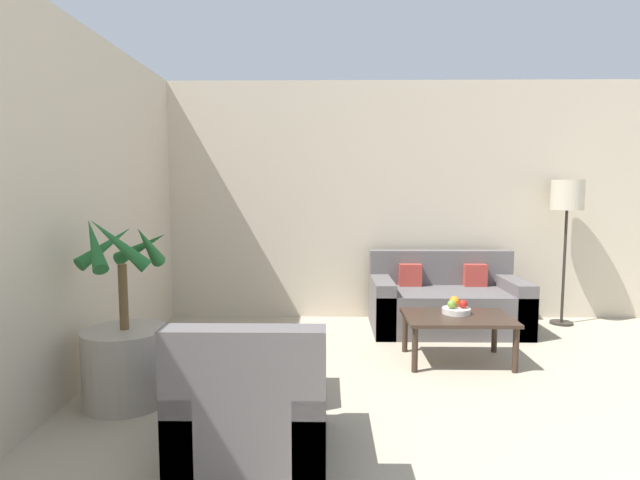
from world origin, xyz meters
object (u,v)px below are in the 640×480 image
(potted_palm, at_px, (126,352))
(ottoman, at_px, (270,372))
(sofa_loveseat, at_px, (446,303))
(orange_fruit, at_px, (455,301))
(apple_red, at_px, (463,304))
(armchair, at_px, (254,414))
(coffee_table, at_px, (458,322))
(floor_lamp, at_px, (567,202))
(apple_green, at_px, (452,304))
(fruit_bowl, at_px, (456,311))

(potted_palm, relative_size, ottoman, 2.14)
(sofa_loveseat, distance_m, orange_fruit, 0.88)
(apple_red, height_order, armchair, armchair)
(coffee_table, bearing_deg, potted_palm, -161.09)
(apple_red, xyz_separation_m, orange_fruit, (-0.06, 0.07, 0.01))
(apple_red, bearing_deg, potted_palm, -159.97)
(coffee_table, relative_size, ottoman, 1.46)
(floor_lamp, height_order, ottoman, floor_lamp)
(sofa_loveseat, relative_size, orange_fruit, 17.50)
(apple_green, xyz_separation_m, orange_fruit, (0.05, 0.08, 0.01))
(armchair, bearing_deg, apple_green, 48.56)
(potted_palm, relative_size, sofa_loveseat, 0.84)
(fruit_bowl, relative_size, armchair, 0.29)
(fruit_bowl, height_order, apple_green, apple_green)
(coffee_table, bearing_deg, fruit_bowl, 84.39)
(sofa_loveseat, bearing_deg, orange_fruit, -98.65)
(floor_lamp, xyz_separation_m, fruit_bowl, (-1.47, -1.15, -0.92))
(floor_lamp, distance_m, fruit_bowl, 2.08)
(apple_red, distance_m, ottoman, 1.83)
(sofa_loveseat, height_order, orange_fruit, sofa_loveseat)
(armchair, bearing_deg, orange_fruit, 49.06)
(floor_lamp, bearing_deg, potted_palm, -152.33)
(potted_palm, height_order, ottoman, potted_palm)
(apple_green, bearing_deg, armchair, -131.44)
(coffee_table, distance_m, apple_red, 0.17)
(coffee_table, xyz_separation_m, armchair, (-1.52, -1.61, -0.08))
(floor_lamp, bearing_deg, ottoman, -146.57)
(potted_palm, height_order, floor_lamp, floor_lamp)
(apple_red, height_order, ottoman, apple_red)
(floor_lamp, relative_size, armchair, 1.86)
(apple_red, xyz_separation_m, ottoman, (-1.60, -0.83, -0.31))
(orange_fruit, bearing_deg, apple_green, -119.40)
(potted_palm, bearing_deg, floor_lamp, 27.67)
(fruit_bowl, height_order, ottoman, fruit_bowl)
(potted_palm, bearing_deg, coffee_table, 18.91)
(orange_fruit, xyz_separation_m, ottoman, (-1.54, -0.91, -0.32))
(sofa_loveseat, xyz_separation_m, armchair, (-1.66, -2.61, -0.01))
(apple_green, height_order, ottoman, apple_green)
(orange_fruit, xyz_separation_m, armchair, (-1.53, -1.76, -0.23))
(potted_palm, bearing_deg, sofa_loveseat, 35.03)
(sofa_loveseat, height_order, ottoman, sofa_loveseat)
(potted_palm, distance_m, apple_red, 2.76)
(potted_palm, distance_m, coffee_table, 2.67)
(sofa_loveseat, relative_size, armchair, 1.84)
(potted_palm, height_order, orange_fruit, potted_palm)
(armchair, bearing_deg, sofa_loveseat, 57.57)
(fruit_bowl, relative_size, orange_fruit, 2.74)
(coffee_table, height_order, apple_green, apple_green)
(floor_lamp, distance_m, ottoman, 3.79)
(floor_lamp, bearing_deg, apple_red, -140.73)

